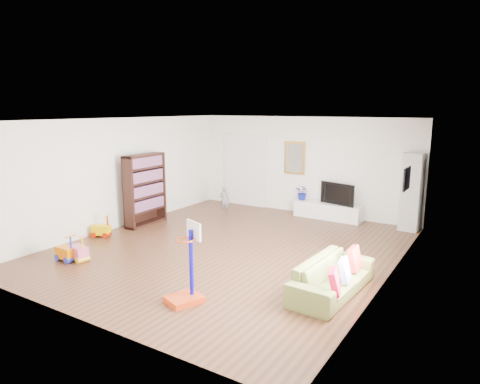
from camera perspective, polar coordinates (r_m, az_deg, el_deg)
The scene contains 25 objects.
floor at distance 9.20m, azimuth -1.33°, elevation -7.46°, with size 6.50×7.50×0.00m, color brown.
ceiling at distance 8.72m, azimuth -1.41°, elevation 9.60°, with size 6.50×7.50×0.00m, color white.
wall_back at distance 12.13m, azimuth 8.42°, elevation 3.53°, with size 6.50×0.00×2.70m, color white.
wall_front at distance 6.16m, azimuth -20.96°, elevation -4.53°, with size 6.50×0.00×2.70m, color white.
wall_left at distance 10.97m, azimuth -15.72°, elevation 2.43°, with size 0.00×7.50×2.70m, color white.
wall_right at distance 7.61m, azimuth 19.54°, elevation -1.53°, with size 0.00×7.50×2.70m, color silver.
navy_accent at distance 8.89m, azimuth 21.65°, elevation 3.35°, with size 0.01×3.20×1.70m, color black.
olive_wainscot at distance 9.15m, azimuth 21.05°, elevation -5.05°, with size 0.01×3.20×1.00m, color brown.
doorway at distance 13.01m, azimuth 0.62°, elevation 2.83°, with size 1.45×0.06×2.10m, color white.
painting_back at distance 12.17m, azimuth 7.29°, elevation 4.53°, with size 0.62×0.06×0.92m, color gold.
artwork_right at distance 9.14m, azimuth 21.35°, elevation 1.66°, with size 0.04×0.56×0.46m, color #7F3F8C.
media_console at distance 11.74m, azimuth 11.63°, elevation -2.49°, with size 1.82×0.45×0.42m, color white.
tall_cabinet at distance 11.08m, azimuth 21.93°, elevation -0.00°, with size 0.44×0.44×1.89m, color silver.
bookshelf at distance 11.06m, azimuth -12.55°, elevation 0.30°, with size 0.32×1.23×1.80m, color black.
sofa at distance 7.15m, azimuth 12.27°, elevation -10.95°, with size 1.91×0.74×0.56m, color olive.
basketball_hoop at distance 6.60m, azimuth -7.58°, elevation -9.39°, with size 0.43×0.53×1.26m, color red.
ride_on_yellow at distance 10.40m, azimuth -18.07°, elevation -4.31°, with size 0.39×0.24×0.52m, color #E8C100.
ride_on_orange at distance 9.03m, azimuth -22.22°, elevation -6.89°, with size 0.40×0.25×0.53m, color orange.
ride_on_pink at distance 8.96m, azimuth -20.79°, elevation -6.91°, with size 0.41×0.25×0.54m, color #D75373.
child at distance 12.05m, azimuth -2.10°, elevation -1.07°, with size 0.28×0.19×0.77m, color slate.
tv at distance 11.59m, azimuth 13.11°, elevation -0.18°, with size 1.01×0.13×0.58m, color black.
vase_plant at distance 11.95m, azimuth 8.37°, elevation -0.05°, with size 0.38×0.33×0.42m, color navy.
pillow_left at distance 6.53m, azimuth 12.50°, elevation -11.60°, with size 0.09×0.36×0.36m, color red.
pillow_center at distance 7.01m, azimuth 13.78°, elevation -10.05°, with size 0.09×0.35×0.35m, color white.
pillow_right at distance 7.55m, azimuth 15.03°, elevation -8.56°, with size 0.10×0.38×0.38m, color red.
Camera 1 is at (4.79, -7.28, 2.94)m, focal length 32.00 mm.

